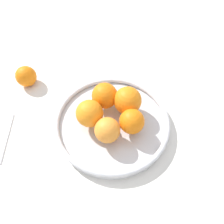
# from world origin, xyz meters

# --- Properties ---
(ground_plane) EXTENTS (4.00, 4.00, 0.00)m
(ground_plane) POSITION_xyz_m (0.00, 0.00, 0.00)
(ground_plane) COLOR silver
(fruit_bowl) EXTENTS (0.32, 0.32, 0.03)m
(fruit_bowl) POSITION_xyz_m (0.00, 0.00, 0.02)
(fruit_bowl) COLOR silver
(fruit_bowl) RESTS_ON ground_plane
(orange_pile) EXTENTS (0.18, 0.17, 0.08)m
(orange_pile) POSITION_xyz_m (-0.00, 0.01, 0.07)
(orange_pile) COLOR orange
(orange_pile) RESTS_ON fruit_bowl
(stray_orange) EXTENTS (0.07, 0.07, 0.07)m
(stray_orange) POSITION_xyz_m (-0.31, 0.10, 0.03)
(stray_orange) COLOR orange
(stray_orange) RESTS_ON ground_plane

